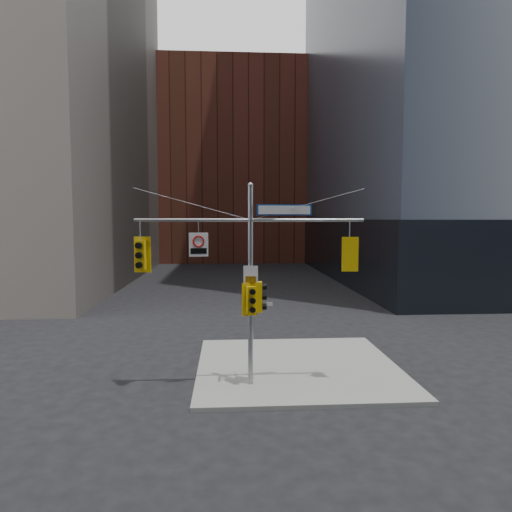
{
  "coord_description": "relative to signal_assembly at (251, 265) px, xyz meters",
  "views": [
    {
      "loc": [
        -0.8,
        -13.88,
        6.03
      ],
      "look_at": [
        0.19,
        2.0,
        4.74
      ],
      "focal_mm": 32.0,
      "sensor_mm": 36.0,
      "label": 1
    }
  ],
  "objects": [
    {
      "name": "traffic_light_pole_front",
      "position": [
        -0.0,
        -0.27,
        -1.18
      ],
      "size": [
        0.55,
        0.51,
        1.16
      ],
      "rotation": [
        0.0,
        0.0,
        0.24
      ],
      "color": "#E5B70C",
      "rests_on": "ground"
    },
    {
      "name": "street_sign_blade",
      "position": [
        1.19,
        0.0,
        1.93
      ],
      "size": [
        1.97,
        0.32,
        0.39
      ],
      "rotation": [
        0.0,
        0.0,
        0.14
      ],
      "color": "navy",
      "rests_on": "ground"
    },
    {
      "name": "street_blade_ns",
      "position": [
        0.0,
        0.46,
        -1.64
      ],
      "size": [
        0.1,
        0.8,
        0.16
      ],
      "rotation": [
        0.0,
        0.0,
        0.09
      ],
      "color": "#145926",
      "rests_on": "ground"
    },
    {
      "name": "regulatory_sign_arm",
      "position": [
        -1.8,
        -0.02,
        0.76
      ],
      "size": [
        0.66,
        0.11,
        0.83
      ],
      "rotation": [
        0.0,
        0.0,
        0.09
      ],
      "color": "silver",
      "rests_on": "ground"
    },
    {
      "name": "ground",
      "position": [
        0.0,
        -1.99,
        -4.42
      ],
      "size": [
        160.0,
        160.0,
        0.0
      ],
      "primitive_type": "plane",
      "color": "black",
      "rests_on": "ground"
    },
    {
      "name": "traffic_light_pole_side",
      "position": [
        0.32,
        0.01,
        -1.12
      ],
      "size": [
        0.42,
        0.35,
        1.07
      ],
      "rotation": [
        0.0,
        0.0,
        1.54
      ],
      "color": "#E5B70C",
      "rests_on": "ground"
    },
    {
      "name": "traffic_light_west_arm",
      "position": [
        -3.79,
        0.01,
        0.38
      ],
      "size": [
        0.6,
        0.52,
        1.25
      ],
      "rotation": [
        0.0,
        0.0,
        -0.17
      ],
      "color": "#E5B70C",
      "rests_on": "ground"
    },
    {
      "name": "regulatory_sign_pole",
      "position": [
        0.0,
        -0.12,
        -0.35
      ],
      "size": [
        0.5,
        0.1,
        0.66
      ],
      "rotation": [
        0.0,
        0.0,
        -0.13
      ],
      "color": "silver",
      "rests_on": "ground"
    },
    {
      "name": "traffic_light_east_arm",
      "position": [
        3.51,
        0.0,
        0.38
      ],
      "size": [
        0.58,
        0.48,
        1.22
      ],
      "rotation": [
        0.0,
        0.0,
        3.05
      ],
      "color": "#E5B70C",
      "rests_on": "ground"
    },
    {
      "name": "signal_assembly",
      "position": [
        0.0,
        0.0,
        0.0
      ],
      "size": [
        8.0,
        0.8,
        7.3
      ],
      "color": "#94979C",
      "rests_on": "ground"
    },
    {
      "name": "street_blade_ew",
      "position": [
        0.45,
        0.01,
        -1.38
      ],
      "size": [
        0.67,
        0.03,
        0.13
      ],
      "rotation": [
        0.0,
        0.0,
        0.01
      ],
      "color": "silver",
      "rests_on": "ground"
    },
    {
      "name": "podium_ne",
      "position": [
        28.0,
        30.01,
        -1.42
      ],
      "size": [
        36.4,
        36.4,
        6.0
      ],
      "primitive_type": "cube",
      "color": "black",
      "rests_on": "ground"
    },
    {
      "name": "brick_midrise",
      "position": [
        0.0,
        56.01,
        9.58
      ],
      "size": [
        26.0,
        20.0,
        28.0
      ],
      "primitive_type": "cube",
      "color": "brown",
      "rests_on": "ground"
    },
    {
      "name": "sidewalk_corner",
      "position": [
        2.0,
        2.01,
        -4.34
      ],
      "size": [
        8.0,
        8.0,
        0.15
      ],
      "primitive_type": "cube",
      "color": "gray",
      "rests_on": "ground"
    }
  ]
}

